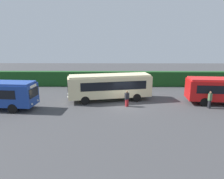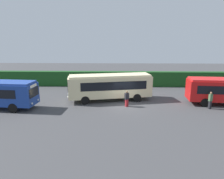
% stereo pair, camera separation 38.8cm
% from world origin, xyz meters
% --- Properties ---
extents(ground_plane, '(83.51, 83.51, 0.00)m').
position_xyz_m(ground_plane, '(0.00, 0.00, 0.00)').
color(ground_plane, '#424244').
extents(bus_cream, '(10.37, 4.41, 3.24)m').
position_xyz_m(bus_cream, '(-1.77, 2.09, 1.86)').
color(bus_cream, beige).
rests_on(bus_cream, ground_plane).
extents(person_left, '(0.54, 0.49, 1.81)m').
position_xyz_m(person_left, '(0.20, -0.27, 0.95)').
color(person_left, maroon).
rests_on(person_left, ground_plane).
extents(person_center, '(0.46, 0.40, 1.91)m').
position_xyz_m(person_center, '(9.25, -0.82, 1.03)').
color(person_center, black).
rests_on(person_center, ground_plane).
extents(hedge_row, '(53.76, 1.11, 2.36)m').
position_xyz_m(hedge_row, '(0.00, 10.10, 1.18)').
color(hedge_row, '#1A4B1D').
rests_on(hedge_row, ground_plane).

